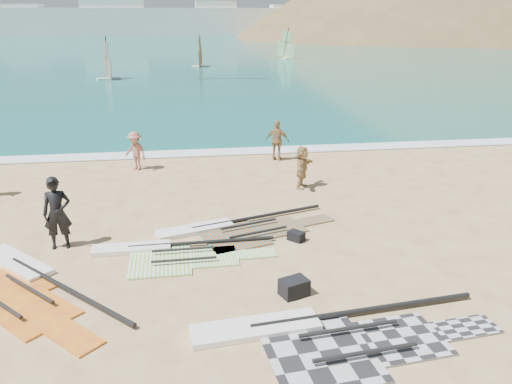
{
  "coord_description": "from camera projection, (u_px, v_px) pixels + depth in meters",
  "views": [
    {
      "loc": [
        -1.07,
        -9.65,
        5.89
      ],
      "look_at": [
        0.93,
        4.0,
        1.0
      ],
      "focal_mm": 35.0,
      "sensor_mm": 36.0,
      "label": 1
    }
  ],
  "objects": [
    {
      "name": "ground",
      "position": [
        241.0,
        295.0,
        11.11
      ],
      "size": [
        300.0,
        300.0,
        0.0
      ],
      "primitive_type": "plane",
      "color": "#D7B67D",
      "rests_on": "ground"
    },
    {
      "name": "sea",
      "position": [
        184.0,
        39.0,
        134.22
      ],
      "size": [
        300.0,
        240.0,
        0.06
      ],
      "primitive_type": "cube",
      "color": "#0E5D62",
      "rests_on": "ground"
    },
    {
      "name": "surf_line",
      "position": [
        209.0,
        153.0,
        22.58
      ],
      "size": [
        300.0,
        1.2,
        0.04
      ],
      "primitive_type": "cube",
      "color": "white",
      "rests_on": "ground"
    },
    {
      "name": "far_town",
      "position": [
        129.0,
        21.0,
        147.37
      ],
      "size": [
        160.0,
        8.0,
        12.0
      ],
      "color": "white",
      "rests_on": "ground"
    },
    {
      "name": "headland_main",
      "position": [
        481.0,
        37.0,
        143.93
      ],
      "size": [
        143.0,
        143.0,
        45.0
      ],
      "primitive_type": "cone",
      "color": "olive",
      "rests_on": "ground"
    },
    {
      "name": "rig_grey",
      "position": [
        323.0,
        334.0,
        9.67
      ],
      "size": [
        6.13,
        2.58,
        0.2
      ],
      "rotation": [
        0.0,
        0.0,
        0.1
      ],
      "color": "#252427",
      "rests_on": "ground"
    },
    {
      "name": "rig_green",
      "position": [
        168.0,
        253.0,
        12.98
      ],
      "size": [
        4.85,
        1.91,
        0.19
      ],
      "rotation": [
        0.0,
        0.0,
        0.02
      ],
      "color": "#7FD336",
      "rests_on": "ground"
    },
    {
      "name": "rig_orange",
      "position": [
        234.0,
        229.0,
        14.44
      ],
      "size": [
        5.37,
        2.95,
        0.2
      ],
      "rotation": [
        0.0,
        0.0,
        0.3
      ],
      "color": "#E24101",
      "rests_on": "ground"
    },
    {
      "name": "rig_red",
      "position": [
        22.0,
        285.0,
        11.46
      ],
      "size": [
        4.57,
        5.11,
        0.2
      ],
      "rotation": [
        0.0,
        0.0,
        -0.8
      ],
      "color": "#D14221",
      "rests_on": "ground"
    },
    {
      "name": "gear_bag_near",
      "position": [
        294.0,
        287.0,
        11.07
      ],
      "size": [
        0.72,
        0.62,
        0.38
      ],
      "primitive_type": "cube",
      "rotation": [
        0.0,
        0.0,
        0.35
      ],
      "color": "black",
      "rests_on": "ground"
    },
    {
      "name": "gear_bag_far",
      "position": [
        296.0,
        236.0,
        13.8
      ],
      "size": [
        0.52,
        0.52,
        0.26
      ],
      "primitive_type": "cube",
      "rotation": [
        0.0,
        0.0,
        -0.82
      ],
      "color": "black",
      "rests_on": "ground"
    },
    {
      "name": "person_wetsuit",
      "position": [
        57.0,
        213.0,
        13.1
      ],
      "size": [
        0.77,
        0.55,
        1.97
      ],
      "primitive_type": "imported",
      "rotation": [
        0.0,
        0.0,
        0.11
      ],
      "color": "black",
      "rests_on": "ground"
    },
    {
      "name": "beachgoer_mid",
      "position": [
        135.0,
        151.0,
        19.91
      ],
      "size": [
        1.15,
        1.09,
        1.57
      ],
      "primitive_type": "imported",
      "rotation": [
        0.0,
        0.0,
        -0.68
      ],
      "color": "#A06250",
      "rests_on": "ground"
    },
    {
      "name": "beachgoer_back",
      "position": [
        277.0,
        141.0,
        21.23
      ],
      "size": [
        1.09,
        0.81,
        1.72
      ],
      "primitive_type": "imported",
      "rotation": [
        0.0,
        0.0,
        2.7
      ],
      "color": "#9B7546",
      "rests_on": "ground"
    },
    {
      "name": "beachgoer_right",
      "position": [
        302.0,
        167.0,
        17.84
      ],
      "size": [
        1.1,
        1.47,
        1.54
      ],
      "primitive_type": "imported",
      "rotation": [
        0.0,
        0.0,
        1.06
      ],
      "color": "#A58151",
      "rests_on": "ground"
    },
    {
      "name": "windsurfer_left",
      "position": [
        107.0,
        67.0,
        48.3
      ],
      "size": [
        2.31,
        2.55,
        4.09
      ],
      "rotation": [
        0.0,
        0.0,
        0.4
      ],
      "color": "white",
      "rests_on": "ground"
    },
    {
      "name": "windsurfer_centre",
      "position": [
        200.0,
        57.0,
        60.39
      ],
      "size": [
        2.2,
        2.56,
        3.87
      ],
      "rotation": [
        0.0,
        0.0,
        -0.2
      ],
      "color": "white",
      "rests_on": "ground"
    },
    {
      "name": "windsurfer_right",
      "position": [
        286.0,
        50.0,
        71.05
      ],
      "size": [
        2.6,
        2.44,
        4.38
      ],
      "rotation": [
        0.0,
        0.0,
        1.06
      ],
      "color": "white",
      "rests_on": "ground"
    }
  ]
}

